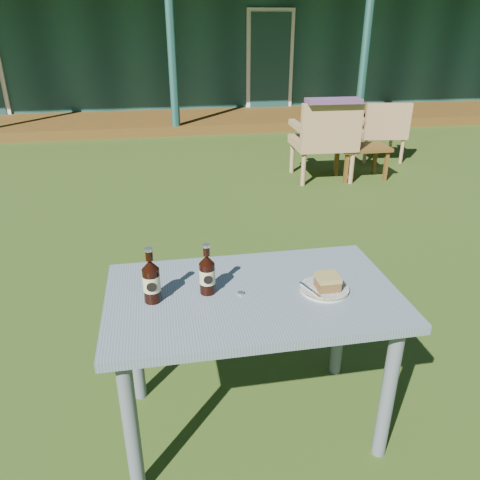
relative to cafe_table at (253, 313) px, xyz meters
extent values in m
plane|color=#334916|center=(0.00, 1.60, -0.62)|extent=(80.00, 80.00, 0.00)
cube|color=#19413A|center=(0.00, 11.10, 0.68)|extent=(15.00, 6.00, 2.60)
cube|color=brown|center=(0.00, 7.20, -0.54)|extent=(15.00, 1.80, 0.16)
cylinder|color=#19413A|center=(0.00, 6.40, 0.61)|extent=(0.14, 0.14, 2.45)
cylinder|color=#19413A|center=(3.25, 6.40, 0.61)|extent=(0.14, 0.14, 2.45)
cube|color=white|center=(2.00, 8.08, 0.38)|extent=(0.95, 0.06, 2.00)
cube|color=#193D38|center=(2.00, 8.05, 0.38)|extent=(0.80, 0.04, 1.85)
cube|color=slate|center=(0.00, 0.00, 0.08)|extent=(1.20, 0.70, 0.04)
cylinder|color=slate|center=(-0.52, -0.27, -0.28)|extent=(0.06, 0.06, 0.68)
cylinder|color=slate|center=(0.52, -0.27, -0.28)|extent=(0.06, 0.06, 0.68)
cylinder|color=slate|center=(-0.52, 0.27, -0.28)|extent=(0.06, 0.06, 0.68)
cylinder|color=slate|center=(0.52, 0.27, -0.28)|extent=(0.06, 0.06, 0.68)
cylinder|color=silver|center=(0.29, -0.04, 0.11)|extent=(0.20, 0.20, 0.01)
cylinder|color=olive|center=(0.29, -0.04, 0.11)|extent=(0.20, 0.20, 0.00)
cube|color=brown|center=(0.30, -0.05, 0.14)|extent=(0.09, 0.08, 0.04)
cube|color=olive|center=(0.30, -0.05, 0.17)|extent=(0.09, 0.09, 0.02)
cube|color=silver|center=(0.23, -0.05, 0.12)|extent=(0.06, 0.14, 0.00)
cylinder|color=black|center=(-0.18, 0.03, 0.17)|extent=(0.06, 0.06, 0.13)
cone|color=black|center=(-0.18, 0.03, 0.25)|extent=(0.06, 0.06, 0.04)
cylinder|color=black|center=(-0.18, 0.03, 0.29)|extent=(0.03, 0.03, 0.04)
cylinder|color=silver|center=(-0.18, 0.03, 0.31)|extent=(0.03, 0.03, 0.01)
cylinder|color=#C8C78E|center=(-0.18, 0.03, 0.18)|extent=(0.06, 0.06, 0.06)
cylinder|color=black|center=(-0.18, 0.00, 0.18)|extent=(0.04, 0.00, 0.04)
cylinder|color=black|center=(-0.41, 0.01, 0.17)|extent=(0.07, 0.07, 0.14)
cone|color=black|center=(-0.41, 0.01, 0.26)|extent=(0.07, 0.07, 0.04)
cylinder|color=black|center=(-0.41, 0.01, 0.30)|extent=(0.03, 0.03, 0.04)
cylinder|color=silver|center=(-0.41, 0.01, 0.33)|extent=(0.03, 0.03, 0.01)
cylinder|color=#C8C78E|center=(-0.41, 0.01, 0.18)|extent=(0.07, 0.07, 0.07)
cylinder|color=black|center=(-0.41, -0.03, 0.18)|extent=(0.04, 0.00, 0.04)
cylinder|color=silver|center=(-0.05, -0.01, 0.11)|extent=(0.03, 0.03, 0.01)
cube|color=#A98154|center=(1.60, 3.67, -0.19)|extent=(0.71, 0.67, 0.10)
cube|color=#A98154|center=(1.59, 3.39, 0.09)|extent=(0.69, 0.11, 0.45)
cube|color=#A98154|center=(1.91, 3.68, 0.01)|extent=(0.10, 0.61, 0.06)
cube|color=#A98154|center=(1.30, 3.70, 0.01)|extent=(0.10, 0.61, 0.06)
cylinder|color=#A98154|center=(1.90, 3.93, -0.43)|extent=(0.05, 0.05, 0.38)
cylinder|color=#A98154|center=(1.32, 3.95, -0.43)|extent=(0.05, 0.05, 0.38)
cylinder|color=#A98154|center=(1.89, 3.39, -0.43)|extent=(0.05, 0.05, 0.38)
cylinder|color=#A98154|center=(1.30, 3.41, -0.43)|extent=(0.05, 0.05, 0.38)
cube|color=#A98154|center=(2.68, 4.36, -0.25)|extent=(0.66, 0.63, 0.08)
cube|color=#A98154|center=(2.65, 4.13, -0.02)|extent=(0.59, 0.16, 0.39)
cube|color=#A98154|center=(2.95, 4.35, -0.08)|extent=(0.14, 0.52, 0.06)
cube|color=#A98154|center=(2.43, 4.42, -0.08)|extent=(0.14, 0.52, 0.06)
cylinder|color=#A98154|center=(2.96, 4.56, -0.46)|extent=(0.05, 0.05, 0.33)
cylinder|color=#A98154|center=(2.47, 4.63, -0.46)|extent=(0.05, 0.05, 0.33)
cylinder|color=#A98154|center=(2.90, 4.10, -0.46)|extent=(0.05, 0.05, 0.33)
cylinder|color=#A98154|center=(2.40, 4.17, -0.46)|extent=(0.05, 0.05, 0.33)
cube|color=#5D3A5F|center=(1.59, 3.39, 0.34)|extent=(0.61, 0.24, 0.05)
cube|color=brown|center=(2.07, 3.55, -0.24)|extent=(0.60, 0.40, 0.04)
cube|color=brown|center=(1.82, 3.40, -0.44)|extent=(0.04, 0.04, 0.36)
cube|color=brown|center=(2.32, 3.40, -0.44)|extent=(0.04, 0.04, 0.36)
cube|color=brown|center=(1.82, 3.70, -0.44)|extent=(0.04, 0.04, 0.36)
cube|color=brown|center=(2.32, 3.70, -0.44)|extent=(0.04, 0.04, 0.36)
camera|label=1|loc=(-0.34, -1.62, 1.11)|focal=35.00mm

